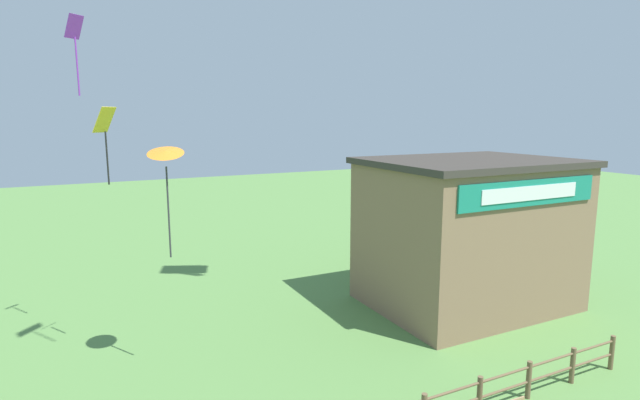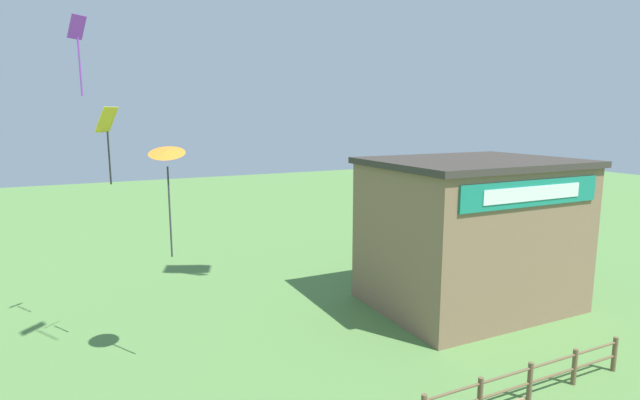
% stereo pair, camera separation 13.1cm
% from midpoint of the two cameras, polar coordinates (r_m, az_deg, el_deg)
% --- Properties ---
extents(seaside_building, '(7.74, 5.96, 5.87)m').
position_cam_midpoint_polar(seaside_building, '(20.68, 16.31, -3.56)').
color(seaside_building, '#84664C').
rests_on(seaside_building, ground_plane).
extents(kite_yellow_diamond, '(0.71, 0.72, 2.27)m').
position_cam_midpoint_polar(kite_yellow_diamond, '(15.99, -23.55, 7.27)').
color(kite_yellow_diamond, yellow).
extents(kite_orange_delta, '(1.25, 1.23, 3.18)m').
position_cam_midpoint_polar(kite_orange_delta, '(14.40, -17.47, 4.71)').
color(kite_orange_delta, orange).
extents(kite_purple_streamer, '(0.60, 0.58, 2.38)m').
position_cam_midpoint_polar(kite_purple_streamer, '(17.49, -26.38, 15.96)').
color(kite_purple_streamer, purple).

